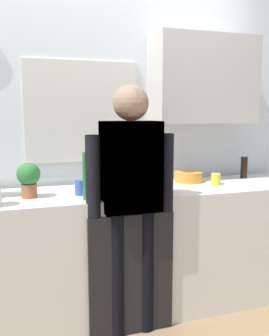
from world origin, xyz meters
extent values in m
plane|color=#8C6D4C|center=(0.00, 0.00, 0.00)|extent=(8.00, 8.00, 0.00)
cube|color=beige|center=(0.00, 0.30, 0.44)|extent=(3.14, 0.64, 0.89)
cube|color=black|center=(-0.01, -0.03, 0.40)|extent=(0.56, 0.02, 0.80)
cube|color=silver|center=(0.00, 0.73, 1.30)|extent=(4.74, 0.10, 2.60)
cube|color=beige|center=(-0.17, 0.67, 1.44)|extent=(0.86, 0.02, 0.76)
cube|color=#8CA5C6|center=(-0.17, 0.67, 1.44)|extent=(0.80, 0.02, 0.70)
cube|color=#B7B2A8|center=(0.78, 0.52, 1.69)|extent=(0.84, 0.32, 0.68)
cylinder|color=#195923|center=(-0.25, 0.10, 1.04)|extent=(0.07, 0.07, 0.30)
cylinder|color=black|center=(1.14, 0.46, 0.98)|extent=(0.06, 0.06, 0.18)
cylinder|color=maroon|center=(0.22, 0.09, 1.00)|extent=(0.06, 0.06, 0.22)
cylinder|color=olive|center=(-0.09, 0.24, 1.01)|extent=(0.06, 0.06, 0.25)
cylinder|color=yellow|center=(0.77, 0.29, 0.93)|extent=(0.07, 0.07, 0.08)
cylinder|color=#3351B2|center=(-0.27, 0.25, 0.94)|extent=(0.08, 0.08, 0.10)
cylinder|color=orange|center=(0.62, 0.45, 0.93)|extent=(0.22, 0.22, 0.08)
cylinder|color=#9E5638|center=(-0.60, 0.27, 0.93)|extent=(0.10, 0.10, 0.09)
sphere|color=#2D7233|center=(-0.60, 0.27, 1.04)|extent=(0.15, 0.15, 0.15)
cylinder|color=brown|center=(-0.10, 0.00, 0.41)|extent=(0.12, 0.12, 0.82)
cylinder|color=brown|center=(0.10, 0.00, 0.41)|extent=(0.12, 0.12, 0.82)
cube|color=#D85959|center=(0.00, 0.00, 1.10)|extent=(0.36, 0.20, 0.56)
sphere|color=#A57A59|center=(0.00, 0.00, 1.49)|extent=(0.22, 0.22, 0.22)
cylinder|color=#D85959|center=(-0.24, 0.00, 1.05)|extent=(0.09, 0.09, 0.50)
cylinder|color=#D85959|center=(0.24, 0.00, 1.05)|extent=(0.09, 0.09, 0.50)
cylinder|color=black|center=(-0.10, 0.00, 0.41)|extent=(0.12, 0.12, 0.82)
cylinder|color=black|center=(0.10, 0.00, 0.41)|extent=(0.12, 0.12, 0.82)
cube|color=#262633|center=(0.00, 0.00, 1.10)|extent=(0.36, 0.20, 0.56)
sphere|color=beige|center=(0.00, 0.00, 1.49)|extent=(0.22, 0.22, 0.22)
cylinder|color=#262633|center=(-0.24, 0.00, 1.05)|extent=(0.09, 0.09, 0.50)
cylinder|color=#262633|center=(0.24, 0.00, 1.05)|extent=(0.09, 0.09, 0.50)
camera|label=1|loc=(-0.71, -2.19, 1.43)|focal=40.19mm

